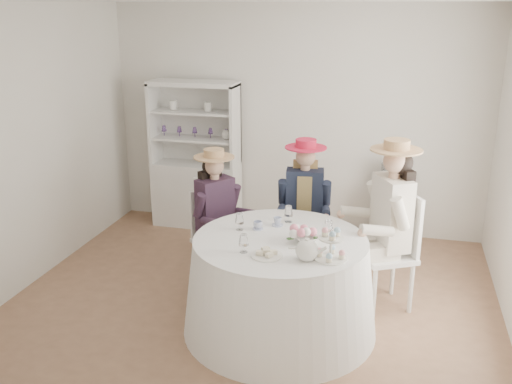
# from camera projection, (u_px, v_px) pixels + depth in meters

# --- Properties ---
(ground) EXTENTS (4.50, 4.50, 0.00)m
(ground) POSITION_uv_depth(u_px,v_px,m) (253.00, 300.00, 5.40)
(ground) COLOR brown
(ground) RESTS_ON ground
(ceiling) EXTENTS (4.50, 4.50, 0.00)m
(ceiling) POSITION_uv_depth(u_px,v_px,m) (253.00, 0.00, 4.56)
(ceiling) COLOR white
(ceiling) RESTS_ON wall_back
(wall_back) EXTENTS (4.50, 0.00, 4.50)m
(wall_back) POSITION_uv_depth(u_px,v_px,m) (296.00, 120.00, 6.82)
(wall_back) COLOR silver
(wall_back) RESTS_ON ground
(wall_front) EXTENTS (4.50, 0.00, 4.50)m
(wall_front) POSITION_uv_depth(u_px,v_px,m) (161.00, 255.00, 3.14)
(wall_front) COLOR silver
(wall_front) RESTS_ON ground
(wall_left) EXTENTS (0.00, 4.50, 4.50)m
(wall_left) POSITION_uv_depth(u_px,v_px,m) (28.00, 148.00, 5.51)
(wall_left) COLOR silver
(wall_left) RESTS_ON ground
(tea_table) EXTENTS (1.65, 1.65, 0.83)m
(tea_table) POSITION_uv_depth(u_px,v_px,m) (280.00, 285.00, 4.82)
(tea_table) COLOR white
(tea_table) RESTS_ON ground
(hutch) EXTENTS (1.12, 0.54, 1.81)m
(hutch) POSITION_uv_depth(u_px,v_px,m) (197.00, 175.00, 7.10)
(hutch) COLOR silver
(hutch) RESTS_ON ground
(side_table) EXTENTS (0.47, 0.47, 0.67)m
(side_table) POSITION_uv_depth(u_px,v_px,m) (391.00, 217.00, 6.57)
(side_table) COLOR silver
(side_table) RESTS_ON ground
(hatbox) EXTENTS (0.37, 0.37, 0.31)m
(hatbox) POSITION_uv_depth(u_px,v_px,m) (395.00, 177.00, 6.42)
(hatbox) COLOR black
(hatbox) RESTS_ON side_table
(guest_left) EXTENTS (0.59, 0.56, 1.37)m
(guest_left) POSITION_uv_depth(u_px,v_px,m) (217.00, 209.00, 5.53)
(guest_left) COLOR silver
(guest_left) RESTS_ON ground
(guest_mid) EXTENTS (0.53, 0.56, 1.43)m
(guest_mid) POSITION_uv_depth(u_px,v_px,m) (304.00, 201.00, 5.66)
(guest_mid) COLOR silver
(guest_mid) RESTS_ON ground
(guest_right) EXTENTS (0.67, 0.61, 1.58)m
(guest_right) POSITION_uv_depth(u_px,v_px,m) (388.00, 216.00, 5.04)
(guest_right) COLOR silver
(guest_right) RESTS_ON ground
(spare_chair) EXTENTS (0.40, 0.40, 0.91)m
(spare_chair) POSITION_uv_depth(u_px,v_px,m) (214.00, 213.00, 6.25)
(spare_chair) COLOR silver
(spare_chair) RESTS_ON ground
(teacup_a) EXTENTS (0.10, 0.10, 0.06)m
(teacup_a) POSITION_uv_depth(u_px,v_px,m) (258.00, 226.00, 4.88)
(teacup_a) COLOR white
(teacup_a) RESTS_ON tea_table
(teacup_b) EXTENTS (0.08, 0.08, 0.07)m
(teacup_b) POSITION_uv_depth(u_px,v_px,m) (278.00, 222.00, 4.96)
(teacup_b) COLOR white
(teacup_b) RESTS_ON tea_table
(teacup_c) EXTENTS (0.08, 0.08, 0.06)m
(teacup_c) POSITION_uv_depth(u_px,v_px,m) (311.00, 233.00, 4.73)
(teacup_c) COLOR white
(teacup_c) RESTS_ON tea_table
(flower_bowl) EXTENTS (0.26, 0.26, 0.05)m
(flower_bowl) POSITION_uv_depth(u_px,v_px,m) (306.00, 239.00, 4.62)
(flower_bowl) COLOR white
(flower_bowl) RESTS_ON tea_table
(flower_arrangement) EXTENTS (0.20, 0.20, 0.07)m
(flower_arrangement) POSITION_uv_depth(u_px,v_px,m) (303.00, 232.00, 4.59)
(flower_arrangement) COLOR pink
(flower_arrangement) RESTS_ON tea_table
(table_teapot) EXTENTS (0.24, 0.17, 0.18)m
(table_teapot) POSITION_uv_depth(u_px,v_px,m) (307.00, 250.00, 4.28)
(table_teapot) COLOR white
(table_teapot) RESTS_ON tea_table
(sandwich_plate) EXTENTS (0.25, 0.25, 0.05)m
(sandwich_plate) POSITION_uv_depth(u_px,v_px,m) (267.00, 254.00, 4.36)
(sandwich_plate) COLOR white
(sandwich_plate) RESTS_ON tea_table
(cupcake_stand) EXTENTS (0.25, 0.25, 0.24)m
(cupcake_stand) POSITION_uv_depth(u_px,v_px,m) (331.00, 248.00, 4.29)
(cupcake_stand) COLOR white
(cupcake_stand) RESTS_ON tea_table
(stemware_set) EXTENTS (0.84, 0.81, 0.15)m
(stemware_set) POSITION_uv_depth(u_px,v_px,m) (281.00, 230.00, 4.66)
(stemware_set) COLOR white
(stemware_set) RESTS_ON tea_table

